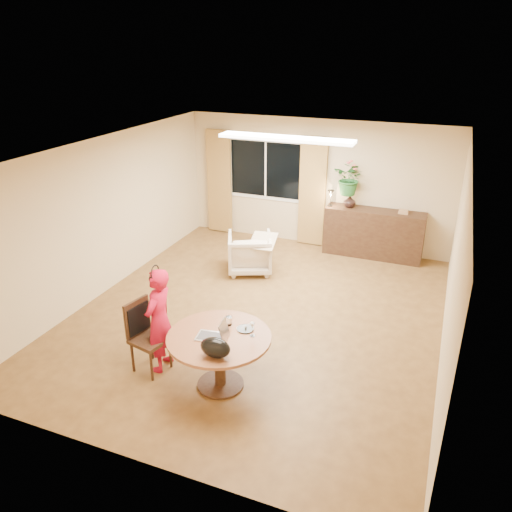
{
  "coord_description": "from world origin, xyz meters",
  "views": [
    {
      "loc": [
        2.51,
        -6.41,
        4.03
      ],
      "look_at": [
        0.04,
        -0.2,
        1.1
      ],
      "focal_mm": 35.0,
      "sensor_mm": 36.0,
      "label": 1
    }
  ],
  "objects_px": {
    "dining_table": "(219,347)",
    "dining_chair": "(150,338)",
    "child": "(159,320)",
    "sideboard": "(373,233)",
    "armchair": "(250,253)"
  },
  "relations": [
    {
      "from": "dining_table",
      "to": "dining_chair",
      "type": "xyz_separation_m",
      "value": [
        -0.98,
        -0.03,
        -0.09
      ]
    },
    {
      "from": "dining_table",
      "to": "child",
      "type": "height_order",
      "value": "child"
    },
    {
      "from": "dining_table",
      "to": "dining_chair",
      "type": "bearing_deg",
      "value": -178.25
    },
    {
      "from": "sideboard",
      "to": "dining_table",
      "type": "bearing_deg",
      "value": -102.49
    },
    {
      "from": "child",
      "to": "armchair",
      "type": "relative_size",
      "value": 1.77
    },
    {
      "from": "dining_chair",
      "to": "armchair",
      "type": "distance_m",
      "value": 3.3
    },
    {
      "from": "armchair",
      "to": "child",
      "type": "bearing_deg",
      "value": 67.48
    },
    {
      "from": "child",
      "to": "dining_chair",
      "type": "bearing_deg",
      "value": -46.32
    },
    {
      "from": "dining_table",
      "to": "armchair",
      "type": "relative_size",
      "value": 1.59
    },
    {
      "from": "dining_chair",
      "to": "sideboard",
      "type": "height_order",
      "value": "dining_chair"
    },
    {
      "from": "dining_table",
      "to": "child",
      "type": "xyz_separation_m",
      "value": [
        -0.88,
        0.07,
        0.14
      ]
    },
    {
      "from": "dining_chair",
      "to": "sideboard",
      "type": "bearing_deg",
      "value": 79.97
    },
    {
      "from": "child",
      "to": "sideboard",
      "type": "bearing_deg",
      "value": 155.95
    },
    {
      "from": "dining_table",
      "to": "dining_chair",
      "type": "relative_size",
      "value": 1.31
    },
    {
      "from": "dining_chair",
      "to": "child",
      "type": "xyz_separation_m",
      "value": [
        0.1,
        0.1,
        0.23
      ]
    }
  ]
}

